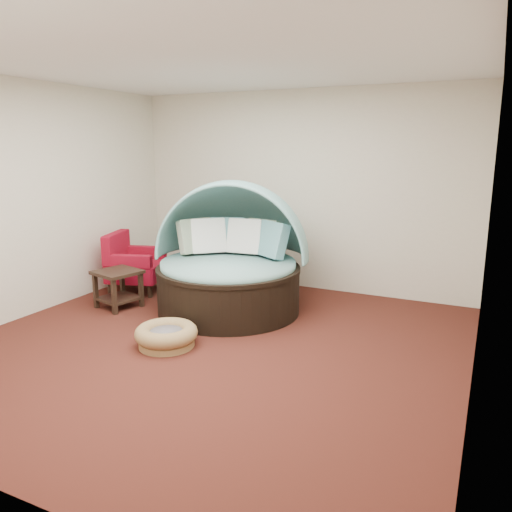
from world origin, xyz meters
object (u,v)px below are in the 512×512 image
at_px(pet_basket, 166,335).
at_px(red_armchair, 133,264).
at_px(canopy_daybed, 230,251).
at_px(side_table, 118,284).

distance_m(pet_basket, red_armchair, 2.21).
height_order(canopy_daybed, red_armchair, canopy_daybed).
xyz_separation_m(canopy_daybed, side_table, (-1.33, -0.57, -0.44)).
bearing_deg(side_table, red_armchair, 114.77).
relative_size(pet_basket, side_table, 1.35).
bearing_deg(pet_basket, side_table, 148.77).
bearing_deg(canopy_daybed, red_armchair, 161.01).
bearing_deg(red_armchair, pet_basket, -59.95).
bearing_deg(pet_basket, canopy_daybed, 89.11).
bearing_deg(canopy_daybed, side_table, -171.71).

